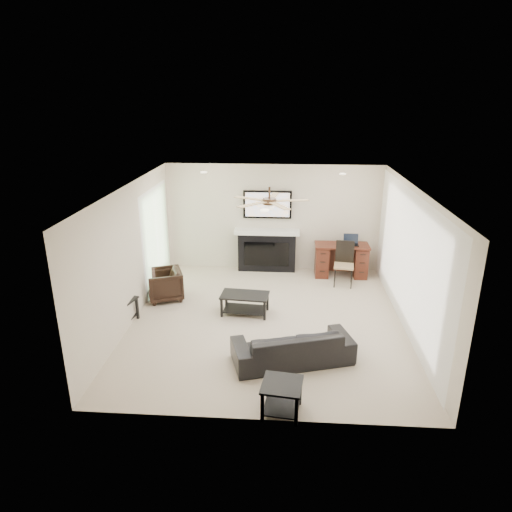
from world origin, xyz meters
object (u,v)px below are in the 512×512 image
object	(u,v)px
fireplace_unit	(267,232)
coffee_table	(245,304)
sofa	(293,346)
armchair	(165,285)
desk	(341,260)

from	to	relation	value
fireplace_unit	coffee_table	bearing A→B (deg)	-97.65
sofa	armchair	bearing A→B (deg)	-56.36
coffee_table	fireplace_unit	world-z (taller)	fireplace_unit
coffee_table	desk	bearing A→B (deg)	50.61
coffee_table	fireplace_unit	bearing A→B (deg)	87.33
desk	coffee_table	bearing A→B (deg)	-134.37
sofa	fireplace_unit	world-z (taller)	fireplace_unit
armchair	desk	xyz separation A→B (m)	(3.73, 1.53, 0.06)
sofa	desk	size ratio (longest dim) A/B	1.53
coffee_table	desk	size ratio (longest dim) A/B	0.74
sofa	desk	world-z (taller)	desk
armchair	fireplace_unit	bearing A→B (deg)	110.22
fireplace_unit	desk	distance (m)	1.83
desk	armchair	bearing A→B (deg)	-157.72
sofa	desk	bearing A→B (deg)	-123.90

